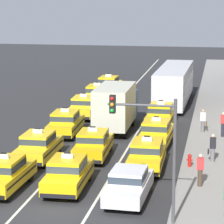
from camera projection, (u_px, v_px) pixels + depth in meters
name	position (u px, v px, depth m)	size (l,w,h in m)	color
ground_plane	(56.00, 209.00, 27.45)	(160.00, 160.00, 0.00)	#2B2B2D
lane_stripe_left_center	(105.00, 117.00, 47.00)	(0.14, 80.00, 0.01)	silver
lane_stripe_center_right	(145.00, 119.00, 46.44)	(0.14, 80.00, 0.01)	silver
sidewalk_curb	(218.00, 136.00, 40.62)	(4.00, 90.00, 0.15)	gray
taxi_left_nearest	(5.00, 173.00, 29.84)	(1.92, 4.60, 1.96)	black
taxi_left_second	(39.00, 146.00, 35.06)	(1.85, 4.57, 1.96)	black
taxi_left_third	(65.00, 123.00, 41.12)	(1.98, 4.62, 1.96)	black
taxi_left_fourth	(84.00, 106.00, 46.82)	(1.95, 4.61, 1.96)	black
taxi_left_fifth	(97.00, 94.00, 52.28)	(1.93, 4.60, 1.96)	black
taxi_left_sixth	(109.00, 85.00, 57.47)	(1.94, 4.61, 1.96)	black
taxi_center_nearest	(68.00, 173.00, 29.91)	(1.94, 4.61, 1.96)	black
taxi_center_second	(93.00, 144.00, 35.50)	(1.98, 4.62, 1.96)	black
box_truck_center_third	(116.00, 105.00, 42.44)	(2.34, 6.98, 3.27)	black
sedan_right_nearest	(129.00, 184.00, 28.31)	(1.89, 4.35, 1.58)	black
taxi_right_second	(147.00, 154.00, 33.24)	(1.88, 4.59, 1.96)	black
taxi_right_third	(156.00, 132.00, 38.30)	(1.96, 4.62, 1.96)	black
taxi_right_fourth	(161.00, 115.00, 43.77)	(1.95, 4.61, 1.96)	black
bus_right_fifth	(174.00, 83.00, 52.23)	(2.74, 11.25, 3.22)	black
pedestrian_mid_block	(223.00, 124.00, 40.08)	(0.36, 0.24, 1.68)	#23232D
pedestrian_by_storefront	(200.00, 170.00, 29.99)	(0.36, 0.24, 1.67)	#473828
pedestrian_trailing	(203.00, 121.00, 41.38)	(0.47, 0.24, 1.60)	slate
pedestrian_far_corner	(213.00, 148.00, 34.26)	(0.47, 0.24, 1.62)	slate
fire_hydrant	(190.00, 160.00, 33.38)	(0.36, 0.22, 0.73)	red
traffic_light_pole	(151.00, 138.00, 24.77)	(2.87, 0.33, 5.58)	#47474C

